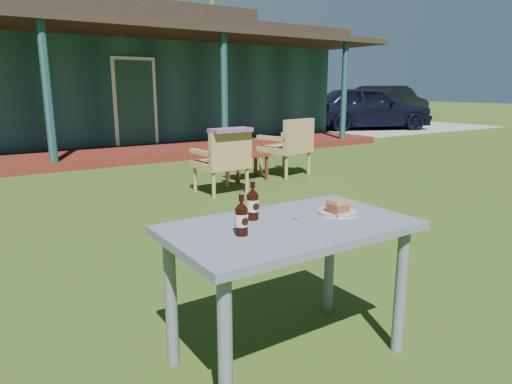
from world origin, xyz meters
TOP-DOWN VIEW (x-y plane):
  - ground at (0.00, 0.00)m, footprint 80.00×80.00m
  - pavilion at (-0.00, 9.39)m, footprint 15.80×8.30m
  - gravel_strip at (10.50, 8.50)m, footprint 9.00×6.00m
  - tree_mid at (3.00, 18.50)m, footprint 0.28×0.28m
  - car_near at (10.20, 7.54)m, footprint 4.55×3.21m
  - car_far at (12.53, 8.65)m, footprint 4.62×2.60m
  - cafe_table at (0.00, -1.60)m, footprint 1.20×0.70m
  - plate at (0.32, -1.59)m, footprint 0.20×0.20m
  - cake_slice at (0.31, -1.60)m, footprint 0.09×0.09m
  - fork at (0.25, -1.60)m, footprint 0.03×0.14m
  - cola_bottle_near at (-0.11, -1.44)m, footprint 0.06×0.06m
  - cola_bottle_far at (-0.29, -1.62)m, footprint 0.06×0.06m
  - bottle_cap at (0.05, -1.57)m, footprint 0.03×0.03m
  - armchair_left at (1.57, 1.86)m, footprint 0.64×0.61m
  - armchair_right at (3.05, 2.39)m, footprint 0.79×0.76m
  - floral_throw at (1.58, 1.69)m, footprint 0.57×0.26m
  - side_table at (2.32, 2.47)m, footprint 0.60×0.40m

SIDE VIEW (x-z plane):
  - ground at x=0.00m, z-range 0.00..0.00m
  - gravel_strip at x=10.50m, z-range 0.00..0.02m
  - side_table at x=2.32m, z-range 0.14..0.54m
  - armchair_left at x=1.57m, z-range 0.05..0.87m
  - armchair_right at x=3.05m, z-range 0.06..0.96m
  - cafe_table at x=0.00m, z-range 0.26..0.98m
  - car_near at x=10.20m, z-range 0.00..1.44m
  - car_far at x=12.53m, z-range 0.00..1.44m
  - bottle_cap at x=0.05m, z-range 0.72..0.73m
  - plate at x=0.32m, z-range 0.72..0.74m
  - fork at x=0.25m, z-range 0.73..0.74m
  - cake_slice at x=0.31m, z-range 0.73..0.80m
  - cola_bottle_far at x=-0.29m, z-range 0.70..0.90m
  - cola_bottle_near at x=-0.11m, z-range 0.70..0.91m
  - floral_throw at x=1.58m, z-range 0.82..0.87m
  - pavilion at x=0.00m, z-range -0.12..3.33m
  - tree_mid at x=3.00m, z-range 0.00..9.50m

